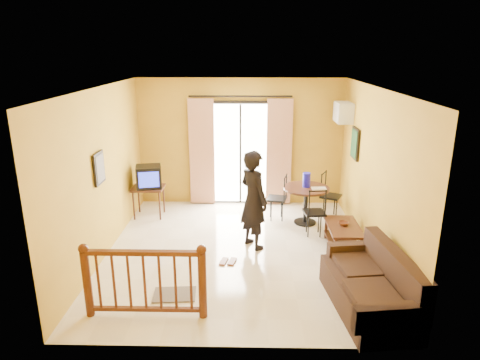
{
  "coord_description": "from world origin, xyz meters",
  "views": [
    {
      "loc": [
        0.19,
        -6.75,
        3.39
      ],
      "look_at": [
        0.04,
        0.2,
        1.24
      ],
      "focal_mm": 32.0,
      "sensor_mm": 36.0,
      "label": 1
    }
  ],
  "objects_px": {
    "standing_person": "(253,200)",
    "dining_table": "(306,195)",
    "coffee_table": "(343,233)",
    "television": "(149,177)",
    "sofa": "(373,288)"
  },
  "relations": [
    {
      "from": "coffee_table",
      "to": "television",
      "type": "bearing_deg",
      "value": 158.59
    },
    {
      "from": "coffee_table",
      "to": "sofa",
      "type": "relative_size",
      "value": 0.52
    },
    {
      "from": "coffee_table",
      "to": "standing_person",
      "type": "xyz_separation_m",
      "value": [
        -1.58,
        0.07,
        0.59
      ]
    },
    {
      "from": "sofa",
      "to": "coffee_table",
      "type": "bearing_deg",
      "value": 82.95
    },
    {
      "from": "sofa",
      "to": "dining_table",
      "type": "bearing_deg",
      "value": 92.64
    },
    {
      "from": "television",
      "to": "sofa",
      "type": "relative_size",
      "value": 0.31
    },
    {
      "from": "dining_table",
      "to": "standing_person",
      "type": "bearing_deg",
      "value": -134.33
    },
    {
      "from": "sofa",
      "to": "standing_person",
      "type": "relative_size",
      "value": 1.08
    },
    {
      "from": "dining_table",
      "to": "coffee_table",
      "type": "distance_m",
      "value": 1.3
    },
    {
      "from": "coffee_table",
      "to": "standing_person",
      "type": "bearing_deg",
      "value": 177.61
    },
    {
      "from": "standing_person",
      "to": "coffee_table",
      "type": "bearing_deg",
      "value": -129.57
    },
    {
      "from": "dining_table",
      "to": "standing_person",
      "type": "xyz_separation_m",
      "value": [
        -1.06,
        -1.09,
        0.28
      ]
    },
    {
      "from": "standing_person",
      "to": "dining_table",
      "type": "bearing_deg",
      "value": -81.52
    },
    {
      "from": "television",
      "to": "dining_table",
      "type": "xyz_separation_m",
      "value": [
        3.2,
        -0.31,
        -0.27
      ]
    },
    {
      "from": "television",
      "to": "coffee_table",
      "type": "bearing_deg",
      "value": -34.19
    }
  ]
}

